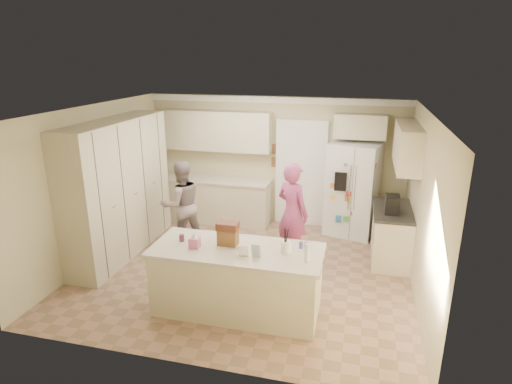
% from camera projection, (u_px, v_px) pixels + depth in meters
% --- Properties ---
extents(floor, '(5.20, 4.60, 0.02)m').
position_uv_depth(floor, '(245.00, 271.00, 7.00)').
color(floor, '#9C735E').
rests_on(floor, ground).
extents(ceiling, '(5.20, 4.60, 0.02)m').
position_uv_depth(ceiling, '(243.00, 109.00, 6.19)').
color(ceiling, white).
rests_on(ceiling, wall_back).
extents(wall_back, '(5.20, 0.02, 2.60)m').
position_uv_depth(wall_back, '(275.00, 161.00, 8.73)').
color(wall_back, beige).
rests_on(wall_back, ground).
extents(wall_front, '(5.20, 0.02, 2.60)m').
position_uv_depth(wall_front, '(185.00, 262.00, 4.46)').
color(wall_front, beige).
rests_on(wall_front, ground).
extents(wall_left, '(0.02, 4.60, 2.60)m').
position_uv_depth(wall_left, '(95.00, 183.00, 7.20)').
color(wall_left, beige).
rests_on(wall_left, ground).
extents(wall_right, '(0.02, 4.60, 2.60)m').
position_uv_depth(wall_right, '(423.00, 209.00, 5.99)').
color(wall_right, beige).
rests_on(wall_right, ground).
extents(crown_back, '(5.20, 0.08, 0.12)m').
position_uv_depth(crown_back, '(275.00, 100.00, 8.30)').
color(crown_back, white).
rests_on(crown_back, wall_back).
extents(pantry_bank, '(0.60, 2.60, 2.35)m').
position_uv_depth(pantry_bank, '(119.00, 188.00, 7.35)').
color(pantry_bank, beige).
rests_on(pantry_bank, floor).
extents(back_base_cab, '(2.20, 0.60, 0.88)m').
position_uv_depth(back_base_cab, '(217.00, 201.00, 8.97)').
color(back_base_cab, beige).
rests_on(back_base_cab, floor).
extents(back_countertop, '(2.24, 0.63, 0.04)m').
position_uv_depth(back_countertop, '(217.00, 180.00, 8.82)').
color(back_countertop, beige).
rests_on(back_countertop, back_base_cab).
extents(back_upper_cab, '(2.20, 0.35, 0.80)m').
position_uv_depth(back_upper_cab, '(217.00, 131.00, 8.64)').
color(back_upper_cab, beige).
rests_on(back_upper_cab, wall_back).
extents(doorway_opening, '(0.90, 0.06, 2.10)m').
position_uv_depth(doorway_opening, '(301.00, 175.00, 8.65)').
color(doorway_opening, black).
rests_on(doorway_opening, floor).
extents(doorway_casing, '(1.02, 0.03, 2.22)m').
position_uv_depth(doorway_casing, '(300.00, 175.00, 8.61)').
color(doorway_casing, white).
rests_on(doorway_casing, floor).
extents(wall_frame_upper, '(0.15, 0.02, 0.20)m').
position_uv_depth(wall_frame_upper, '(275.00, 149.00, 8.61)').
color(wall_frame_upper, brown).
rests_on(wall_frame_upper, wall_back).
extents(wall_frame_lower, '(0.15, 0.02, 0.20)m').
position_uv_depth(wall_frame_lower, '(275.00, 162.00, 8.69)').
color(wall_frame_lower, brown).
rests_on(wall_frame_lower, wall_back).
extents(refrigerator, '(1.04, 0.90, 1.80)m').
position_uv_depth(refrigerator, '(352.00, 190.00, 8.19)').
color(refrigerator, white).
rests_on(refrigerator, floor).
extents(fridge_seam, '(0.02, 0.02, 1.78)m').
position_uv_depth(fridge_seam, '(352.00, 195.00, 7.86)').
color(fridge_seam, gray).
rests_on(fridge_seam, refrigerator).
extents(fridge_dispenser, '(0.22, 0.03, 0.35)m').
position_uv_depth(fridge_dispenser, '(340.00, 182.00, 7.83)').
color(fridge_dispenser, black).
rests_on(fridge_dispenser, refrigerator).
extents(fridge_handle_l, '(0.02, 0.02, 0.85)m').
position_uv_depth(fridge_handle_l, '(350.00, 188.00, 7.81)').
color(fridge_handle_l, silver).
rests_on(fridge_handle_l, refrigerator).
extents(fridge_handle_r, '(0.02, 0.02, 0.85)m').
position_uv_depth(fridge_handle_r, '(355.00, 188.00, 7.79)').
color(fridge_handle_r, silver).
rests_on(fridge_handle_r, refrigerator).
extents(over_fridge_cab, '(0.95, 0.35, 0.45)m').
position_uv_depth(over_fridge_cab, '(360.00, 126.00, 7.93)').
color(over_fridge_cab, beige).
rests_on(over_fridge_cab, wall_back).
extents(right_base_cab, '(0.60, 1.20, 0.88)m').
position_uv_depth(right_base_cab, '(391.00, 236.00, 7.25)').
color(right_base_cab, beige).
rests_on(right_base_cab, floor).
extents(right_countertop, '(0.63, 1.24, 0.04)m').
position_uv_depth(right_countertop, '(393.00, 210.00, 7.11)').
color(right_countertop, '#2D2B28').
rests_on(right_countertop, right_base_cab).
extents(right_upper_cab, '(0.35, 1.50, 0.70)m').
position_uv_depth(right_upper_cab, '(407.00, 146.00, 6.94)').
color(right_upper_cab, beige).
rests_on(right_upper_cab, wall_right).
extents(coffee_maker, '(0.22, 0.28, 0.30)m').
position_uv_depth(coffee_maker, '(392.00, 204.00, 6.88)').
color(coffee_maker, black).
rests_on(coffee_maker, right_countertop).
extents(island_base, '(2.20, 0.90, 0.88)m').
position_uv_depth(island_base, '(237.00, 281.00, 5.80)').
color(island_base, beige).
rests_on(island_base, floor).
extents(island_top, '(2.28, 0.96, 0.05)m').
position_uv_depth(island_top, '(237.00, 250.00, 5.65)').
color(island_top, beige).
rests_on(island_top, island_base).
extents(utensil_crock, '(0.13, 0.13, 0.15)m').
position_uv_depth(utensil_crock, '(286.00, 247.00, 5.52)').
color(utensil_crock, white).
rests_on(utensil_crock, island_top).
extents(tissue_box, '(0.13, 0.13, 0.14)m').
position_uv_depth(tissue_box, '(195.00, 243.00, 5.66)').
color(tissue_box, '#D5699E').
rests_on(tissue_box, island_top).
extents(tissue_plume, '(0.08, 0.08, 0.08)m').
position_uv_depth(tissue_plume, '(194.00, 235.00, 5.63)').
color(tissue_plume, white).
rests_on(tissue_plume, tissue_box).
extents(dollhouse_body, '(0.26, 0.18, 0.22)m').
position_uv_depth(dollhouse_body, '(228.00, 237.00, 5.74)').
color(dollhouse_body, brown).
rests_on(dollhouse_body, island_top).
extents(dollhouse_roof, '(0.28, 0.20, 0.10)m').
position_uv_depth(dollhouse_roof, '(228.00, 226.00, 5.69)').
color(dollhouse_roof, '#592D1E').
rests_on(dollhouse_roof, dollhouse_body).
extents(jam_jar, '(0.07, 0.07, 0.09)m').
position_uv_depth(jam_jar, '(182.00, 238.00, 5.86)').
color(jam_jar, '#59263F').
rests_on(jam_jar, island_top).
extents(greeting_card_a, '(0.12, 0.06, 0.16)m').
position_uv_depth(greeting_card_a, '(243.00, 251.00, 5.40)').
color(greeting_card_a, white).
rests_on(greeting_card_a, island_top).
extents(greeting_card_b, '(0.12, 0.05, 0.16)m').
position_uv_depth(greeting_card_b, '(256.00, 250.00, 5.41)').
color(greeting_card_b, silver).
rests_on(greeting_card_b, island_top).
extents(water_bottle, '(0.07, 0.07, 0.24)m').
position_uv_depth(water_bottle, '(307.00, 253.00, 5.25)').
color(water_bottle, silver).
rests_on(water_bottle, island_top).
extents(shaker_salt, '(0.05, 0.05, 0.09)m').
position_uv_depth(shaker_salt, '(301.00, 245.00, 5.65)').
color(shaker_salt, '#414399').
rests_on(shaker_salt, island_top).
extents(shaker_pepper, '(0.05, 0.05, 0.09)m').
position_uv_depth(shaker_pepper, '(306.00, 246.00, 5.63)').
color(shaker_pepper, '#414399').
rests_on(shaker_pepper, island_top).
extents(teen_boy, '(0.98, 0.97, 1.60)m').
position_uv_depth(teen_boy, '(182.00, 204.00, 7.69)').
color(teen_boy, gray).
rests_on(teen_boy, floor).
extents(teen_girl, '(0.74, 0.68, 1.71)m').
position_uv_depth(teen_girl, '(292.00, 213.00, 7.13)').
color(teen_girl, '#B64181').
rests_on(teen_girl, floor).
extents(fridge_magnets, '(0.76, 0.02, 1.44)m').
position_uv_depth(fridge_magnets, '(352.00, 195.00, 7.85)').
color(fridge_magnets, tan).
rests_on(fridge_magnets, refrigerator).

